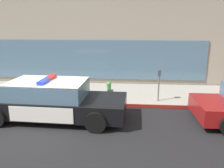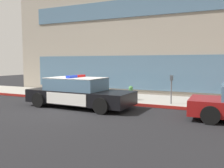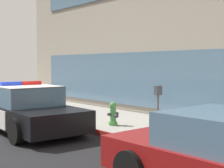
{
  "view_description": "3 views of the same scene",
  "coord_description": "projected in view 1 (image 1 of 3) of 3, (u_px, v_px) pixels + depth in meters",
  "views": [
    {
      "loc": [
        2.96,
        -6.64,
        3.26
      ],
      "look_at": [
        2.22,
        2.09,
        0.96
      ],
      "focal_mm": 36.02,
      "sensor_mm": 36.0,
      "label": 1
    },
    {
      "loc": [
        6.4,
        -8.78,
        2.12
      ],
      "look_at": [
        1.52,
        1.62,
        1.06
      ],
      "focal_mm": 38.82,
      "sensor_mm": 36.0,
      "label": 2
    },
    {
      "loc": [
        9.94,
        -3.79,
        2.02
      ],
      "look_at": [
        2.58,
        2.33,
        1.47
      ],
      "focal_mm": 54.17,
      "sensor_mm": 36.0,
      "label": 3
    }
  ],
  "objects": [
    {
      "name": "curb_red_paint",
      "position": [
        59.0,
        104.0,
        9.42
      ],
      "size": [
        28.8,
        0.04,
        0.14
      ],
      "primitive_type": "cube",
      "color": "maroon",
      "rests_on": "ground"
    },
    {
      "name": "storefront_building",
      "position": [
        132.0,
        19.0,
        17.24
      ],
      "size": [
        21.81,
        12.05,
        7.49
      ],
      "color": "gray",
      "rests_on": "ground"
    },
    {
      "name": "sidewalk",
      "position": [
        70.0,
        92.0,
        11.02
      ],
      "size": [
        48.0,
        3.28,
        0.15
      ],
      "primitive_type": "cube",
      "color": "#A39E93",
      "rests_on": "ground"
    },
    {
      "name": "police_cruiser",
      "position": [
        53.0,
        100.0,
        7.98
      ],
      "size": [
        5.11,
        2.21,
        1.49
      ],
      "rotation": [
        0.0,
        0.0,
        -0.03
      ],
      "color": "black",
      "rests_on": "ground"
    },
    {
      "name": "parking_meter",
      "position": [
        159.0,
        79.0,
        9.31
      ],
      "size": [
        0.12,
        0.18,
        1.34
      ],
      "color": "slate",
      "rests_on": "sidewalk"
    },
    {
      "name": "ground",
      "position": [
        40.0,
        126.0,
        7.47
      ],
      "size": [
        48.0,
        48.0,
        0.0
      ],
      "primitive_type": "plane",
      "color": "black"
    },
    {
      "name": "fire_hydrant",
      "position": [
        109.0,
        90.0,
        9.91
      ],
      "size": [
        0.34,
        0.39,
        0.73
      ],
      "color": "#4C994C",
      "rests_on": "sidewalk"
    }
  ]
}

